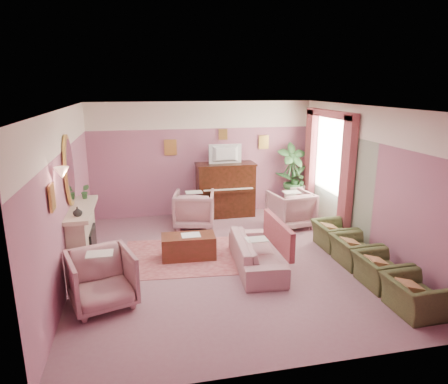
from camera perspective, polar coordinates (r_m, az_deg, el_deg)
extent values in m
cube|color=#8E626F|center=(7.55, 0.82, -9.82)|extent=(5.50, 6.00, 0.01)
cube|color=white|center=(6.86, 0.91, 11.93)|extent=(5.50, 6.00, 0.01)
cube|color=#855673|center=(9.96, -3.01, 4.74)|extent=(5.50, 0.02, 2.80)
cube|color=#855673|center=(4.36, 9.82, -9.13)|extent=(5.50, 0.02, 2.80)
cube|color=#855673|center=(7.01, -21.62, -0.68)|extent=(0.02, 6.00, 2.80)
cube|color=#855673|center=(8.13, 20.13, 1.51)|extent=(0.02, 6.00, 2.80)
cube|color=white|center=(9.81, -3.09, 10.92)|extent=(5.50, 0.01, 0.65)
cube|color=#94A189|center=(9.29, 15.68, 1.40)|extent=(0.01, 3.00, 2.15)
cube|color=#C4B499|center=(7.43, -19.53, -6.53)|extent=(0.30, 1.40, 1.10)
cube|color=black|center=(7.47, -18.66, -7.57)|extent=(0.18, 0.72, 0.68)
cube|color=red|center=(7.54, -18.24, -8.83)|extent=(0.06, 0.54, 0.10)
cube|color=#C4B499|center=(7.25, -19.68, -2.31)|extent=(0.40, 1.55, 0.07)
cube|color=#C4B499|center=(7.61, -17.66, -10.25)|extent=(0.55, 1.50, 0.02)
ellipsoid|color=gold|center=(7.11, -21.28, 2.88)|extent=(0.04, 0.72, 1.20)
ellipsoid|color=silver|center=(7.10, -21.08, 2.89)|extent=(0.01, 0.60, 1.06)
cone|color=#FFC198|center=(6.04, -22.17, 2.56)|extent=(0.20, 0.20, 0.16)
cube|color=#32160B|center=(9.90, 0.20, 0.26)|extent=(1.40, 0.60, 1.30)
cube|color=#32160B|center=(9.55, 0.65, 0.14)|extent=(1.30, 0.12, 0.06)
cube|color=silver|center=(9.54, 0.65, 0.37)|extent=(1.20, 0.08, 0.02)
cube|color=#32160B|center=(9.75, 0.21, 4.01)|extent=(1.45, 0.65, 0.04)
imported|color=black|center=(9.65, 0.27, 5.64)|extent=(0.80, 0.12, 0.48)
cube|color=gold|center=(9.77, -7.66, 6.34)|extent=(0.30, 0.03, 0.38)
cube|color=gold|center=(10.21, 5.68, 7.11)|extent=(0.26, 0.03, 0.34)
cube|color=gold|center=(9.92, -0.14, 8.23)|extent=(0.22, 0.03, 0.26)
cube|color=gold|center=(5.78, -23.36, -0.74)|extent=(0.03, 0.28, 0.36)
cube|color=beige|center=(9.37, 15.06, 5.47)|extent=(0.03, 1.40, 1.80)
cube|color=#9D454D|center=(8.61, 17.14, 1.79)|extent=(0.16, 0.34, 2.60)
cube|color=#9D454D|center=(10.22, 12.19, 4.12)|extent=(0.16, 0.34, 2.60)
cube|color=#9D454D|center=(9.24, 14.97, 10.73)|extent=(0.16, 2.20, 0.16)
imported|color=#306331|center=(7.73, -19.23, 0.08)|extent=(0.16, 0.16, 0.28)
imported|color=white|center=(6.74, -20.20, -2.65)|extent=(0.16, 0.16, 0.16)
cube|color=#AC585D|center=(7.77, -4.94, -9.08)|extent=(2.64, 2.00, 0.01)
cube|color=#562819|center=(7.62, -5.10, -7.78)|extent=(1.02, 0.55, 0.45)
cube|color=white|center=(7.54, -4.76, -6.14)|extent=(0.35, 0.28, 0.01)
imported|color=#B7888B|center=(7.19, 4.64, -7.91)|extent=(0.62, 1.86, 0.75)
cube|color=#9D454D|center=(7.22, 7.73, -5.96)|extent=(0.09, 1.41, 0.52)
imported|color=#B7888B|center=(9.20, -4.29, -2.18)|extent=(0.88, 0.88, 0.92)
imported|color=#B7888B|center=(9.30, 9.55, -2.15)|extent=(0.88, 0.88, 0.92)
imported|color=#B7888B|center=(6.24, -17.09, -11.44)|extent=(0.88, 0.88, 0.92)
imported|color=#4C572E|center=(6.44, 25.55, -12.58)|extent=(0.56, 0.79, 0.69)
imported|color=#4C572E|center=(7.03, 21.50, -9.79)|extent=(0.56, 0.79, 0.69)
imported|color=#4C572E|center=(7.66, 18.15, -7.41)|extent=(0.56, 0.79, 0.69)
imported|color=#4C572E|center=(8.33, 15.36, -5.39)|extent=(0.56, 0.79, 0.69)
cylinder|color=silver|center=(10.44, 10.03, -0.90)|extent=(0.52, 0.52, 0.70)
imported|color=#306331|center=(10.32, 10.16, 1.88)|extent=(0.30, 0.30, 0.34)
imported|color=#306331|center=(10.28, 10.98, 1.62)|extent=(0.16, 0.16, 0.28)
cylinder|color=brown|center=(10.46, 9.44, -1.87)|extent=(0.34, 0.34, 0.34)
imported|color=#306331|center=(10.24, 9.65, 2.90)|extent=(0.76, 0.76, 1.44)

